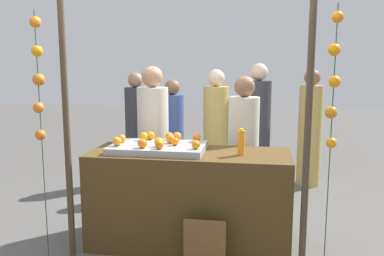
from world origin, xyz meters
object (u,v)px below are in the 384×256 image
at_px(stall_counter, 189,199).
at_px(chalkboard_sign, 205,247).
at_px(orange_0, 142,143).
at_px(juice_bottle, 241,143).
at_px(vendor_left, 153,149).
at_px(orange_1, 169,136).
at_px(vendor_right, 243,157).

xyz_separation_m(stall_counter, chalkboard_sign, (0.21, -0.50, -0.23)).
relative_size(orange_0, juice_bottle, 0.35).
xyz_separation_m(stall_counter, vendor_left, (-0.50, 0.60, 0.33)).
bearing_deg(juice_bottle, orange_1, 158.66).
xyz_separation_m(chalkboard_sign, vendor_left, (-0.71, 1.10, 0.56)).
bearing_deg(vendor_left, stall_counter, -50.12).
bearing_deg(juice_bottle, chalkboard_sign, -120.55).
height_order(juice_bottle, chalkboard_sign, juice_bottle).
bearing_deg(stall_counter, orange_0, -155.95).
bearing_deg(chalkboard_sign, vendor_left, 122.93).
bearing_deg(stall_counter, vendor_right, 49.57).
relative_size(orange_0, orange_1, 1.07).
height_order(orange_0, juice_bottle, juice_bottle).
distance_m(orange_0, juice_bottle, 0.88).
xyz_separation_m(juice_bottle, vendor_left, (-0.98, 0.65, -0.23)).
distance_m(stall_counter, juice_bottle, 0.74).
height_order(stall_counter, vendor_left, vendor_left).
height_order(orange_1, chalkboard_sign, orange_1).
relative_size(orange_1, vendor_left, 0.05).
relative_size(stall_counter, vendor_right, 1.17).
xyz_separation_m(stall_counter, orange_1, (-0.24, 0.23, 0.55)).
bearing_deg(chalkboard_sign, juice_bottle, 59.45).
xyz_separation_m(stall_counter, juice_bottle, (0.48, -0.05, 0.56)).
distance_m(stall_counter, orange_0, 0.70).
relative_size(orange_0, vendor_right, 0.05).
distance_m(orange_1, juice_bottle, 0.77).
xyz_separation_m(orange_0, vendor_left, (-0.11, 0.78, -0.22)).
distance_m(juice_bottle, vendor_right, 0.67).
relative_size(juice_bottle, chalkboard_sign, 0.52).
bearing_deg(vendor_left, juice_bottle, -33.73).
bearing_deg(vendor_left, orange_1, -54.89).
height_order(orange_1, vendor_right, vendor_right).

